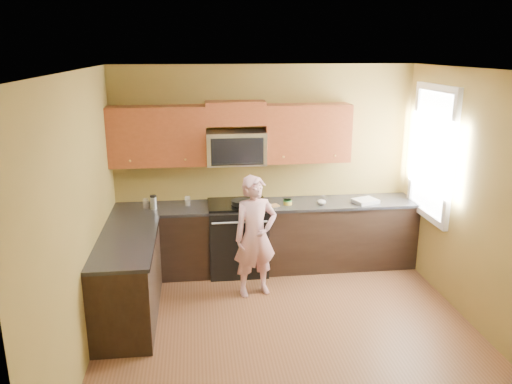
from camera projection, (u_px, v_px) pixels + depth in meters
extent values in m
plane|color=brown|center=(290.00, 335.00, 5.27)|extent=(4.00, 4.00, 0.00)
plane|color=white|center=(296.00, 71.00, 4.52)|extent=(4.00, 4.00, 0.00)
plane|color=brown|center=(264.00, 167.00, 6.80)|extent=(4.00, 0.00, 4.00)
plane|color=brown|center=(357.00, 318.00, 2.99)|extent=(4.00, 0.00, 4.00)
plane|color=brown|center=(81.00, 221.00, 4.66)|extent=(0.00, 4.00, 4.00)
plane|color=brown|center=(485.00, 205.00, 5.13)|extent=(0.00, 4.00, 4.00)
cube|color=black|center=(267.00, 238.00, 6.77)|extent=(4.00, 0.60, 0.88)
cube|color=black|center=(128.00, 280.00, 5.52)|extent=(0.60, 1.60, 0.88)
cube|color=black|center=(267.00, 205.00, 6.63)|extent=(4.00, 0.62, 0.04)
cube|color=black|center=(126.00, 241.00, 5.39)|extent=(0.62, 1.60, 0.04)
cube|color=brown|center=(235.00, 113.00, 6.39)|extent=(0.76, 0.33, 0.30)
imported|color=#D3697D|center=(255.00, 236.00, 5.98)|extent=(0.61, 0.48, 1.48)
cube|color=#B27F47|center=(274.00, 205.00, 6.53)|extent=(0.14, 0.14, 0.01)
ellipsoid|color=silver|center=(267.00, 205.00, 6.46)|extent=(0.12, 0.13, 0.06)
ellipsoid|color=silver|center=(321.00, 202.00, 6.59)|extent=(0.15, 0.16, 0.07)
cube|color=silver|center=(365.00, 201.00, 6.66)|extent=(0.36, 0.33, 0.05)
cylinder|color=silver|center=(146.00, 203.00, 6.44)|extent=(0.08, 0.08, 0.12)
cylinder|color=silver|center=(188.00, 201.00, 6.55)|extent=(0.09, 0.09, 0.12)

